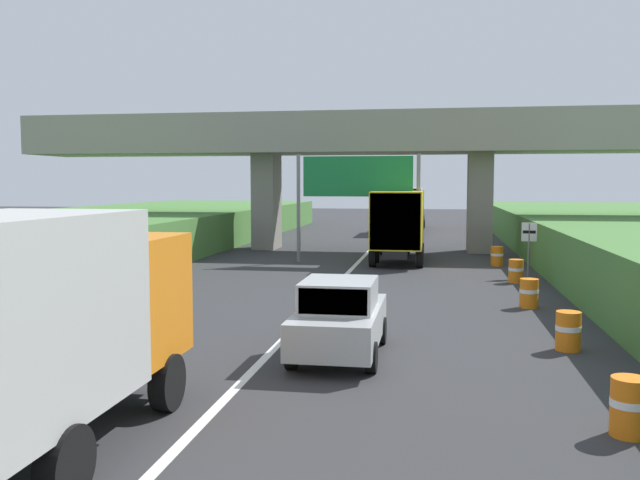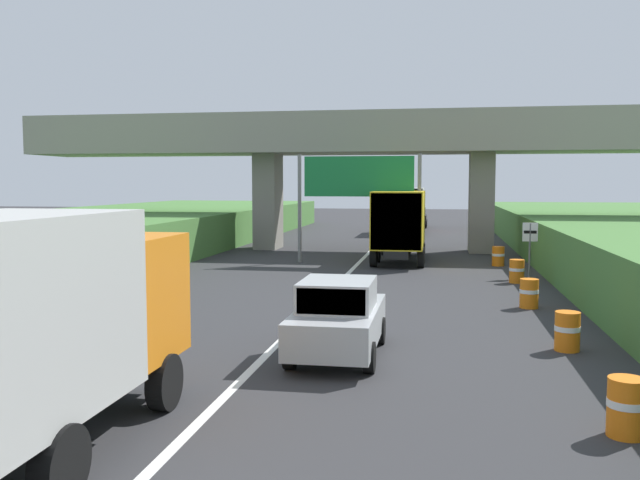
% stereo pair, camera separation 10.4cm
% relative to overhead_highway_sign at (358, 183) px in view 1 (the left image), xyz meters
% --- Properties ---
extents(lane_centre_stripe, '(0.20, 100.79, 0.01)m').
position_rel_overhead_highway_sign_xyz_m(lane_centre_stripe, '(0.00, -1.14, -3.81)').
color(lane_centre_stripe, white).
rests_on(lane_centre_stripe, ground).
extents(overpass_bridge, '(40.00, 4.80, 7.68)m').
position_rel_overhead_highway_sign_xyz_m(overpass_bridge, '(0.00, 6.46, 1.97)').
color(overpass_bridge, gray).
rests_on(overpass_bridge, ground).
extents(overhead_highway_sign, '(5.88, 0.18, 5.18)m').
position_rel_overhead_highway_sign_xyz_m(overhead_highway_sign, '(0.00, 0.00, 0.00)').
color(overhead_highway_sign, slate).
rests_on(overhead_highway_sign, ground).
extents(speed_limit_sign, '(0.60, 0.08, 2.23)m').
position_rel_overhead_highway_sign_xyz_m(speed_limit_sign, '(7.40, -3.65, -2.34)').
color(speed_limit_sign, slate).
rests_on(speed_limit_sign, ground).
extents(truck_red, '(2.44, 7.30, 3.44)m').
position_rel_overhead_highway_sign_xyz_m(truck_red, '(1.47, 20.43, -1.88)').
color(truck_red, black).
rests_on(truck_red, ground).
extents(truck_yellow, '(2.44, 7.30, 3.44)m').
position_rel_overhead_highway_sign_xyz_m(truck_yellow, '(1.91, 1.07, -1.88)').
color(truck_yellow, black).
rests_on(truck_yellow, ground).
extents(truck_orange, '(2.44, 7.30, 3.44)m').
position_rel_overhead_highway_sign_xyz_m(truck_orange, '(-1.74, -24.29, -1.88)').
color(truck_orange, black).
rests_on(truck_orange, ground).
extents(car_silver, '(1.86, 4.10, 1.72)m').
position_rel_overhead_highway_sign_xyz_m(car_silver, '(1.59, -17.42, -2.95)').
color(car_silver, '#B2B5B7').
rests_on(car_silver, ground).
extents(car_black, '(1.86, 4.10, 1.72)m').
position_rel_overhead_highway_sign_xyz_m(car_black, '(1.84, 27.08, -2.95)').
color(car_black, black).
rests_on(car_black, ground).
extents(construction_barrel_1, '(0.57, 0.57, 0.90)m').
position_rel_overhead_highway_sign_xyz_m(construction_barrel_1, '(6.58, -21.43, -3.35)').
color(construction_barrel_1, orange).
rests_on(construction_barrel_1, ground).
extents(construction_barrel_2, '(0.57, 0.57, 0.90)m').
position_rel_overhead_highway_sign_xyz_m(construction_barrel_2, '(6.68, -16.05, -3.35)').
color(construction_barrel_2, orange).
rests_on(construction_barrel_2, ground).
extents(construction_barrel_3, '(0.57, 0.57, 0.90)m').
position_rel_overhead_highway_sign_xyz_m(construction_barrel_3, '(6.51, -10.66, -3.35)').
color(construction_barrel_3, orange).
rests_on(construction_barrel_3, ground).
extents(construction_barrel_4, '(0.57, 0.57, 0.90)m').
position_rel_overhead_highway_sign_xyz_m(construction_barrel_4, '(6.73, -5.27, -3.35)').
color(construction_barrel_4, orange).
rests_on(construction_barrel_4, ground).
extents(construction_barrel_5, '(0.57, 0.57, 0.90)m').
position_rel_overhead_highway_sign_xyz_m(construction_barrel_5, '(6.49, 0.11, -3.35)').
color(construction_barrel_5, orange).
rests_on(construction_barrel_5, ground).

